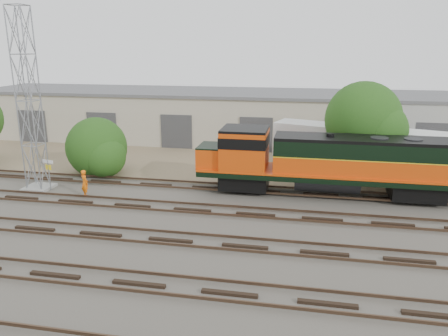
% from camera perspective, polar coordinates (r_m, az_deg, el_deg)
% --- Properties ---
extents(ground, '(140.00, 140.00, 0.00)m').
position_cam_1_polar(ground, '(26.34, -4.99, -6.77)').
color(ground, '#47423A').
rests_on(ground, ground).
extents(dirt_strip, '(80.00, 16.00, 0.02)m').
position_cam_1_polar(dirt_strip, '(40.24, 0.81, 1.30)').
color(dirt_strip, '#726047').
rests_on(dirt_strip, ground).
extents(tracks, '(80.00, 20.40, 0.28)m').
position_cam_1_polar(tracks, '(23.68, -6.99, -9.31)').
color(tracks, black).
rests_on(tracks, ground).
extents(warehouse, '(58.40, 10.40, 5.30)m').
position_cam_1_polar(warehouse, '(47.41, 2.59, 6.76)').
color(warehouse, '#B7AF99').
rests_on(warehouse, ground).
extents(locomotive, '(17.88, 3.14, 4.30)m').
position_cam_1_polar(locomotive, '(30.35, 12.91, 0.84)').
color(locomotive, black).
rests_on(locomotive, tracks).
extents(signal_tower, '(1.86, 1.86, 12.58)m').
position_cam_1_polar(signal_tower, '(33.19, -24.12, 7.61)').
color(signal_tower, gray).
rests_on(signal_tower, ground).
extents(sign_post, '(0.93, 0.25, 2.30)m').
position_cam_1_polar(sign_post, '(33.32, -21.93, -0.10)').
color(sign_post, gray).
rests_on(sign_post, ground).
extents(worker, '(0.82, 0.79, 1.90)m').
position_cam_1_polar(worker, '(31.36, -17.73, -1.91)').
color(worker, orange).
rests_on(worker, ground).
extents(semi_trailer, '(13.21, 6.58, 4.02)m').
position_cam_1_polar(semi_trailer, '(35.27, 17.51, 2.68)').
color(semi_trailer, silver).
rests_on(semi_trailer, ground).
extents(dumpster_blue, '(1.64, 1.55, 1.50)m').
position_cam_1_polar(dumpster_blue, '(42.44, 24.54, 1.64)').
color(dumpster_blue, navy).
rests_on(dumpster_blue, ground).
extents(dumpster_red, '(1.80, 1.73, 1.40)m').
position_cam_1_polar(dumpster_red, '(43.41, 23.77, 1.96)').
color(dumpster_red, maroon).
rests_on(dumpster_red, ground).
extents(tree_mid, '(5.09, 4.84, 4.84)m').
position_cam_1_polar(tree_mid, '(36.31, -16.05, 2.33)').
color(tree_mid, '#382619').
rests_on(tree_mid, ground).
extents(tree_east, '(5.89, 5.61, 7.57)m').
position_cam_1_polar(tree_east, '(33.92, 18.23, 5.74)').
color(tree_east, '#382619').
rests_on(tree_east, ground).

